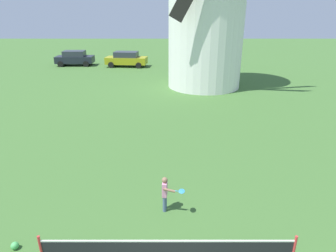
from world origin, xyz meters
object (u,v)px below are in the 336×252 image
object	(u,v)px
parked_car_black	(75,58)
parked_car_mustard	(127,59)
player_far	(166,192)
tennis_net	(168,251)
stray_ball	(15,245)

from	to	relation	value
parked_car_black	parked_car_mustard	xyz separation A→B (m)	(5.64, -0.69, 0.00)
parked_car_black	player_far	bearing A→B (deg)	-67.85
player_far	parked_car_black	bearing A→B (deg)	112.15
tennis_net	parked_car_mustard	size ratio (longest dim) A/B	1.27
stray_ball	parked_car_mustard	size ratio (longest dim) A/B	0.04
parked_car_mustard	parked_car_black	bearing A→B (deg)	173.01
player_far	stray_ball	xyz separation A→B (m)	(-3.79, -1.53, -0.54)
stray_ball	parked_car_mustard	xyz separation A→B (m)	(-0.53, 25.30, 0.71)
player_far	tennis_net	bearing A→B (deg)	-88.59
player_far	parked_car_black	xyz separation A→B (m)	(-9.96, 24.46, 0.17)
tennis_net	stray_ball	size ratio (longest dim) A/B	28.83
player_far	parked_car_mustard	distance (m)	24.16
parked_car_mustard	tennis_net	bearing A→B (deg)	-80.47
player_far	stray_ball	world-z (taller)	player_far
player_far	parked_car_black	distance (m)	26.41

